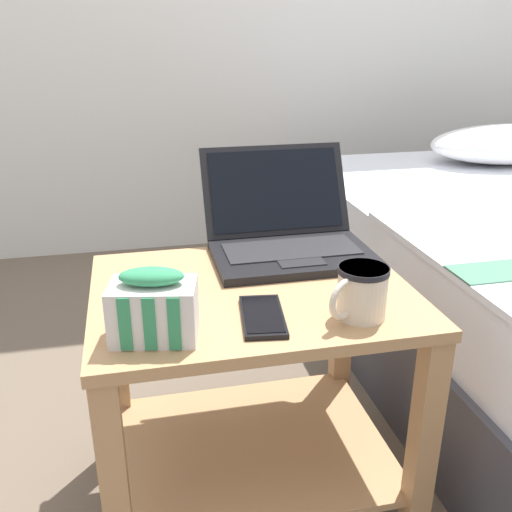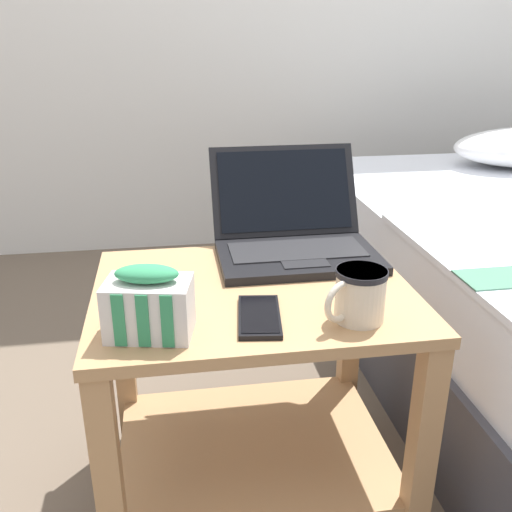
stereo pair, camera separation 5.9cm
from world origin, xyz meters
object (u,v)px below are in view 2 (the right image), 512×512
mug_front_left (359,293)px  cell_phone (259,316)px  laptop (293,234)px  snack_bag (149,304)px

mug_front_left → cell_phone: size_ratio=0.76×
laptop → cell_phone: size_ratio=2.15×
laptop → snack_bag: laptop is taller
mug_front_left → cell_phone: mug_front_left is taller
mug_front_left → snack_bag: 0.35m
laptop → cell_phone: (-0.12, -0.30, -0.04)m
laptop → mug_front_left: 0.33m
snack_bag → cell_phone: bearing=7.3°
laptop → snack_bag: 0.44m
cell_phone → mug_front_left: bearing=-10.0°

